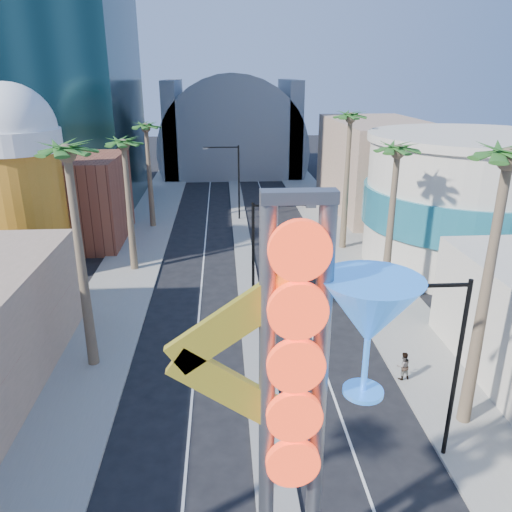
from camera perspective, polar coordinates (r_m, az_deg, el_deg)
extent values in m
cube|color=gray|center=(46.31, -13.33, 0.81)|extent=(5.00, 100.00, 0.15)
cube|color=gray|center=(47.02, 10.15, 1.35)|extent=(5.00, 100.00, 0.15)
cube|color=gray|center=(48.53, -1.66, 2.27)|extent=(1.60, 84.00, 0.15)
cube|color=brown|center=(49.52, -20.65, 6.05)|extent=(10.00, 10.00, 8.00)
cube|color=#9E8166|center=(59.72, 13.65, 10.01)|extent=(10.00, 20.00, 10.00)
cylinder|color=#B77118|center=(42.27, -25.01, 4.57)|extent=(6.40, 6.40, 10.00)
cylinder|color=white|center=(41.32, -26.13, 11.78)|extent=(7.00, 7.00, 1.60)
sphere|color=white|center=(41.23, -26.31, 12.87)|extent=(6.60, 6.60, 6.60)
cylinder|color=beige|center=(44.10, 22.93, 5.46)|extent=(16.00, 16.00, 10.00)
cylinder|color=teal|center=(44.10, 22.93, 5.46)|extent=(16.60, 16.60, 3.00)
cylinder|color=beige|center=(43.20, 23.90, 12.26)|extent=(16.60, 16.60, 0.60)
cylinder|color=slate|center=(80.90, -2.70, 12.40)|extent=(22.00, 16.00, 22.00)
cube|color=slate|center=(80.85, -9.33, 14.30)|extent=(2.00, 16.00, 14.00)
cube|color=slate|center=(81.24, 3.83, 14.54)|extent=(2.00, 16.00, 14.00)
cylinder|color=slate|center=(14.09, 1.25, -17.27)|extent=(0.44, 0.44, 12.00)
cylinder|color=slate|center=(14.26, 7.12, -16.91)|extent=(0.44, 0.44, 12.00)
cube|color=slate|center=(11.57, 4.95, 6.80)|extent=(1.80, 0.50, 0.30)
cylinder|color=red|center=(11.58, 5.03, 0.61)|extent=(1.50, 0.25, 1.50)
cylinder|color=red|center=(12.19, 4.81, -6.27)|extent=(1.50, 0.25, 1.50)
cylinder|color=red|center=(12.95, 4.61, -12.42)|extent=(1.50, 0.25, 1.50)
cylinder|color=red|center=(13.85, 4.42, -17.82)|extent=(1.50, 0.25, 1.50)
cylinder|color=red|center=(14.86, 4.25, -22.53)|extent=(1.50, 0.25, 1.50)
cube|color=yellow|center=(12.58, -2.78, -7.63)|extent=(3.47, 0.25, 2.80)
cube|color=yellow|center=(13.63, -2.63, -15.08)|extent=(3.47, 0.25, 2.80)
cone|color=#2A7DEF|center=(13.01, 12.90, -6.17)|extent=(2.60, 2.60, 1.80)
cylinder|color=#2A7DEF|center=(13.78, 12.37, -12.14)|extent=(0.16, 0.16, 1.60)
cylinder|color=#2A7DEF|center=(14.22, 12.13, -14.87)|extent=(1.10, 1.10, 0.12)
cylinder|color=black|center=(30.27, -0.32, -1.19)|extent=(0.18, 0.18, 8.00)
cube|color=black|center=(29.26, 3.20, 5.85)|extent=(3.60, 0.12, 0.12)
cube|color=slate|center=(29.52, 6.30, 5.69)|extent=(0.60, 0.25, 0.18)
cylinder|color=black|center=(53.31, -1.97, 8.28)|extent=(0.18, 0.18, 8.00)
cube|color=black|center=(52.62, -4.02, 12.29)|extent=(3.60, 0.12, 0.12)
cube|color=slate|center=(52.66, -5.80, 12.13)|extent=(0.60, 0.25, 0.18)
cylinder|color=black|center=(21.51, 21.89, -12.37)|extent=(0.18, 0.18, 8.00)
cube|color=black|center=(19.15, 18.98, -3.24)|extent=(3.24, 0.12, 0.12)
cube|color=slate|center=(18.68, 14.86, -3.71)|extent=(0.60, 0.25, 0.18)
cylinder|color=brown|center=(26.86, -19.30, -1.24)|extent=(0.40, 0.40, 11.50)
sphere|color=#21541C|center=(25.43, -20.82, 10.90)|extent=(2.40, 2.40, 2.40)
cylinder|color=brown|center=(40.09, -14.26, 5.09)|extent=(0.40, 0.40, 10.00)
sphere|color=#21541C|center=(39.13, -14.90, 12.17)|extent=(2.40, 2.40, 2.40)
cylinder|color=brown|center=(51.63, -12.05, 8.59)|extent=(0.40, 0.40, 10.00)
sphere|color=#21541C|center=(50.89, -12.47, 14.10)|extent=(2.40, 2.40, 2.40)
cylinder|color=brown|center=(22.94, 24.54, -4.99)|extent=(0.40, 0.40, 12.00)
sphere|color=#21541C|center=(21.29, 26.90, 9.82)|extent=(2.40, 2.40, 2.40)
cylinder|color=brown|center=(33.46, 15.04, 2.49)|extent=(0.40, 0.40, 10.50)
sphere|color=#21541C|center=(32.31, 15.89, 11.38)|extent=(2.40, 2.40, 2.40)
cylinder|color=brown|center=(44.46, 10.27, 7.85)|extent=(0.40, 0.40, 11.50)
sphere|color=#21541C|center=(43.62, 10.75, 15.24)|extent=(2.40, 2.40, 2.40)
imported|color=#9E0D0C|center=(38.68, 3.85, -1.51)|extent=(2.49, 5.40, 1.50)
imported|color=gray|center=(27.28, 16.47, -11.95)|extent=(0.82, 0.69, 1.52)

